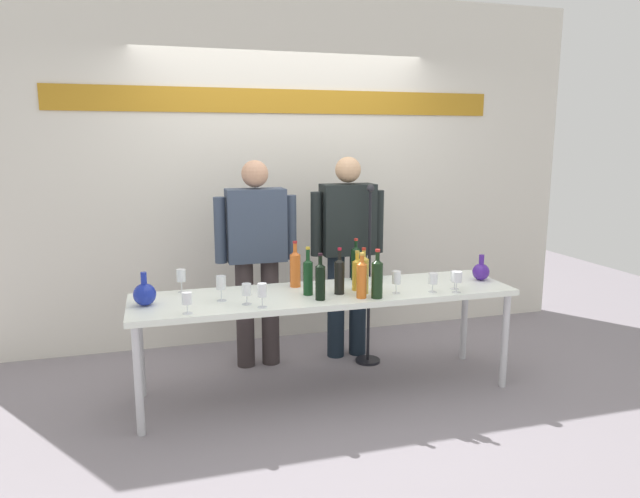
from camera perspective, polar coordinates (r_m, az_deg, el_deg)
ground_plane at (r=4.24m, az=0.58°, el=-13.88°), size 10.00×10.00×0.00m
back_wall at (r=5.10m, az=-3.59°, el=7.77°), size 5.47×0.11×3.00m
display_table at (r=4.00m, az=0.60°, el=-4.99°), size 2.64×0.66×0.73m
decanter_blue_left at (r=3.81m, az=-17.00°, el=-4.28°), size 0.14×0.14×0.22m
decanter_blue_right at (r=4.47m, az=15.67°, el=-2.13°), size 0.13×0.13×0.19m
presenter_left at (r=4.46m, az=-6.32°, el=-0.08°), size 0.64×0.22×1.62m
presenter_right at (r=4.65m, az=2.73°, el=0.48°), size 0.61×0.22×1.64m
wine_bottle_0 at (r=3.88m, az=-1.20°, el=-2.61°), size 0.07×0.07×0.33m
wine_bottle_1 at (r=4.01m, az=3.69°, el=-2.39°), size 0.07×0.07×0.28m
wine_bottle_2 at (r=3.81m, az=4.15°, el=-2.88°), size 0.07×0.07×0.31m
wine_bottle_3 at (r=3.82m, az=5.69°, el=-2.79°), size 0.08×0.08×0.33m
wine_bottle_4 at (r=3.93m, az=4.34°, el=-2.42°), size 0.07×0.07×0.32m
wine_bottle_5 at (r=3.76m, az=0.03°, el=-3.09°), size 0.07×0.07×0.31m
wine_bottle_6 at (r=3.91m, az=1.93°, el=-2.58°), size 0.07×0.07×0.32m
wine_bottle_7 at (r=4.31m, az=3.57°, el=-1.29°), size 0.07×0.07×0.31m
wine_bottle_8 at (r=4.10m, az=-2.48°, el=-1.85°), size 0.08×0.08×0.33m
wine_glass_left_0 at (r=3.79m, az=-9.79°, el=-3.37°), size 0.06×0.06×0.17m
wine_glass_left_1 at (r=3.56m, az=-13.06°, el=-4.83°), size 0.06×0.06×0.13m
wine_glass_left_2 at (r=4.06m, az=-13.61°, el=-2.60°), size 0.06×0.06×0.16m
wine_glass_left_3 at (r=3.61m, az=-5.76°, el=-4.14°), size 0.06×0.06×0.16m
wine_glass_left_4 at (r=3.69m, az=-7.29°, el=-4.06°), size 0.06×0.06×0.14m
wine_glass_right_0 at (r=3.96m, az=7.59°, el=-2.86°), size 0.06×0.06×0.16m
wine_glass_right_1 at (r=4.05m, az=13.42°, el=-2.74°), size 0.07×0.07×0.15m
wine_glass_right_2 at (r=4.03m, az=11.14°, el=-2.92°), size 0.06×0.06×0.14m
wine_glass_right_3 at (r=4.15m, az=13.24°, el=-2.67°), size 0.06×0.06×0.13m
microphone_stand at (r=4.61m, az=4.84°, el=-5.59°), size 0.20×0.20×1.43m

